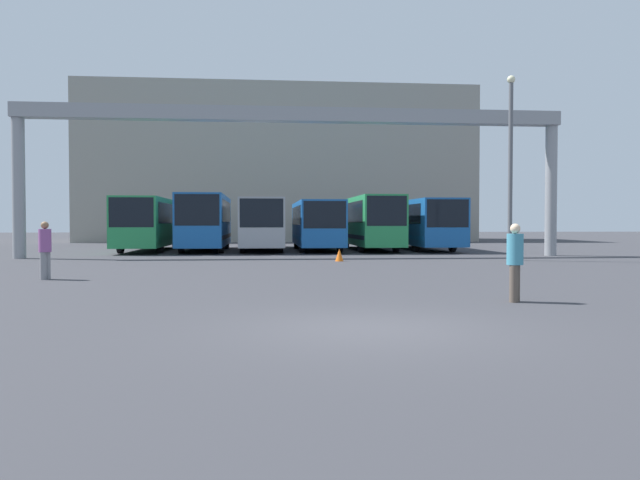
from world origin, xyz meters
TOP-DOWN VIEW (x-y plane):
  - ground_plane at (0.00, 0.00)m, footprint 200.00×200.00m
  - building_backdrop at (0.00, 50.29)m, footprint 35.59×12.00m
  - overhead_gantry at (0.00, 21.17)m, footprint 27.24×0.80m
  - bus_slot_0 at (-8.49, 28.88)m, footprint 2.54×11.07m
  - bus_slot_1 at (-5.10, 28.51)m, footprint 2.58×10.33m
  - bus_slot_2 at (-1.70, 29.25)m, footprint 2.56×11.79m
  - bus_slot_3 at (1.70, 28.40)m, footprint 2.54×10.09m
  - bus_slot_4 at (5.10, 28.86)m, footprint 2.43×11.01m
  - bus_slot_5 at (8.49, 29.46)m, footprint 2.59×12.21m
  - pedestrian_mid_left at (-8.29, 9.62)m, footprint 0.37×0.37m
  - pedestrian_near_left at (3.78, 3.10)m, footprint 0.36×0.36m
  - traffic_cone at (1.75, 17.58)m, footprint 0.38×0.38m
  - lamp_post at (9.58, 17.44)m, footprint 0.36×0.36m

SIDE VIEW (x-z plane):
  - ground_plane at x=0.00m, z-range 0.00..0.00m
  - traffic_cone at x=1.75m, z-range 0.00..0.56m
  - pedestrian_near_left at x=3.78m, z-range 0.05..1.77m
  - pedestrian_mid_left at x=-8.29m, z-range 0.05..1.82m
  - bus_slot_3 at x=1.70m, z-range 0.23..3.22m
  - bus_slot_5 at x=8.49m, z-range 0.24..3.35m
  - bus_slot_2 at x=-1.70m, z-range 0.24..3.35m
  - bus_slot_0 at x=-8.49m, z-range 0.24..3.39m
  - bus_slot_4 at x=5.10m, z-range 0.25..3.53m
  - bus_slot_1 at x=-5.10m, z-range 0.25..3.59m
  - lamp_post at x=9.58m, z-range 0.36..8.76m
  - overhead_gantry at x=0.00m, z-range 2.48..9.93m
  - building_backdrop at x=0.00m, z-range 0.00..14.03m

